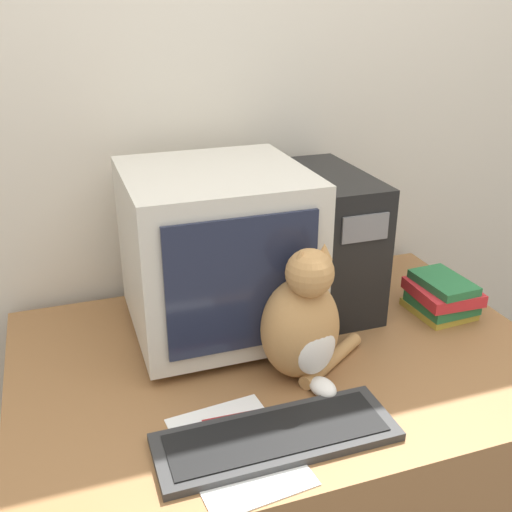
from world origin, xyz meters
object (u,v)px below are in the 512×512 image
book_stack (442,296)px  pen (238,415)px  crt_monitor (217,251)px  keyboard (276,437)px  cat (303,324)px  computer_tower (328,239)px

book_stack → pen: bearing=-159.9°
crt_monitor → pen: bearing=-99.4°
keyboard → cat: bearing=54.7°
crt_monitor → computer_tower: 0.35m
cat → pen: (-0.19, -0.10, -0.13)m
cat → book_stack: bearing=5.6°
computer_tower → cat: computer_tower is taller
crt_monitor → book_stack: (0.61, -0.12, -0.17)m
cat → computer_tower: bearing=45.4°
crt_monitor → pen: size_ratio=2.80×
pen → computer_tower: bearing=46.6°
computer_tower → book_stack: 0.35m
keyboard → book_stack: size_ratio=2.65×
pen → keyboard: bearing=-62.4°
computer_tower → book_stack: size_ratio=2.15×
keyboard → pen: bearing=117.6°
computer_tower → cat: bearing=-123.2°
computer_tower → book_stack: computer_tower is taller
keyboard → book_stack: 0.71m
crt_monitor → book_stack: crt_monitor is taller
book_stack → cat: bearing=-163.1°
keyboard → cat: (0.14, 0.19, 0.13)m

